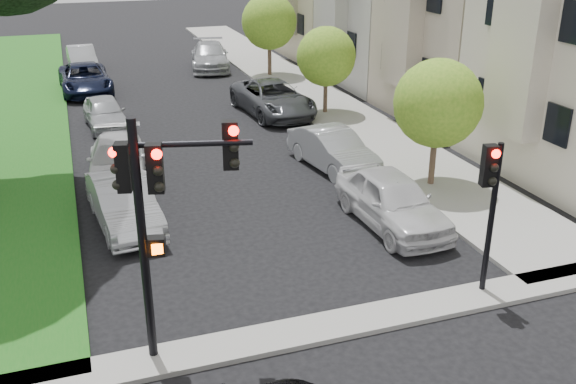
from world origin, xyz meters
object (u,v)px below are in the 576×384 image
object	(u,v)px
traffic_signal_secondary	(490,192)
car_parked_8	(85,79)
car_parked_2	(273,98)
car_parked_6	(117,160)
car_parked_7	(105,113)
small_tree_a	(438,104)
car_parked_0	(392,200)
car_parked_9	(82,58)
traffic_signal_main	(160,198)
car_parked_1	(333,150)
car_parked_4	(210,56)
small_tree_b	(326,57)
small_tree_c	(269,22)
car_parked_5	(124,203)

from	to	relation	value
traffic_signal_secondary	car_parked_8	size ratio (longest dim) A/B	0.70
car_parked_2	car_parked_8	distance (m)	10.60
car_parked_6	car_parked_7	distance (m)	6.38
car_parked_7	traffic_signal_secondary	bearing A→B (deg)	-70.92
small_tree_a	car_parked_0	size ratio (longest dim) A/B	0.93
car_parked_0	car_parked_9	distance (m)	26.43
car_parked_0	small_tree_a	bearing A→B (deg)	38.89
car_parked_7	car_parked_9	xyz separation A→B (m)	(-0.41, 12.67, 0.05)
traffic_signal_main	traffic_signal_secondary	bearing A→B (deg)	-0.32
small_tree_a	traffic_signal_secondary	size ratio (longest dim) A/B	1.14
small_tree_a	car_parked_2	size ratio (longest dim) A/B	0.78
small_tree_a	traffic_signal_secondary	bearing A→B (deg)	-111.38
car_parked_1	car_parked_4	bearing A→B (deg)	82.56
small_tree_b	car_parked_0	size ratio (longest dim) A/B	0.87
car_parked_6	car_parked_0	bearing A→B (deg)	-35.38
small_tree_c	car_parked_9	world-z (taller)	small_tree_c
small_tree_b	small_tree_a	bearing A→B (deg)	-90.00
car_parked_6	car_parked_8	world-z (taller)	car_parked_8
small_tree_c	small_tree_b	bearing A→B (deg)	-90.00
traffic_signal_secondary	car_parked_6	world-z (taller)	traffic_signal_secondary
small_tree_b	car_parked_1	bearing A→B (deg)	-109.80
small_tree_b	car_parked_6	bearing A→B (deg)	-151.53
small_tree_b	car_parked_5	bearing A→B (deg)	-137.25
car_parked_5	car_parked_7	xyz separation A→B (m)	(0.22, 10.25, -0.05)
car_parked_2	car_parked_7	distance (m)	7.42
car_parked_5	traffic_signal_secondary	bearing A→B (deg)	-47.25
small_tree_b	car_parked_5	distance (m)	13.60
traffic_signal_secondary	car_parked_5	world-z (taller)	traffic_signal_secondary
traffic_signal_main	car_parked_5	xyz separation A→B (m)	(-0.28, 6.45, -2.73)
small_tree_c	car_parked_8	distance (m)	10.44
car_parked_2	car_parked_4	world-z (taller)	car_parked_4
car_parked_2	car_parked_5	world-z (taller)	car_parked_2
small_tree_a	car_parked_8	bearing A→B (deg)	120.56
small_tree_a	car_parked_5	world-z (taller)	small_tree_a
small_tree_b	car_parked_2	distance (m)	3.04
traffic_signal_secondary	car_parked_5	bearing A→B (deg)	138.88
car_parked_4	car_parked_6	world-z (taller)	car_parked_4
small_tree_c	car_parked_0	bearing A→B (deg)	-97.49
car_parked_9	traffic_signal_secondary	bearing A→B (deg)	-78.43
car_parked_8	car_parked_9	distance (m)	5.92
car_parked_0	car_parked_2	world-z (taller)	car_parked_0
small_tree_b	car_parked_9	size ratio (longest dim) A/B	0.92
car_parked_9	car_parked_7	bearing A→B (deg)	-91.11
car_parked_5	small_tree_a	bearing A→B (deg)	-7.33
car_parked_4	car_parked_8	world-z (taller)	car_parked_4
car_parked_2	car_parked_8	bearing A→B (deg)	132.93
traffic_signal_secondary	car_parked_0	distance (m)	4.43
traffic_signal_main	small_tree_b	bearing A→B (deg)	58.35
small_tree_b	car_parked_1	world-z (taller)	small_tree_b
small_tree_a	car_parked_8	distance (m)	20.08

